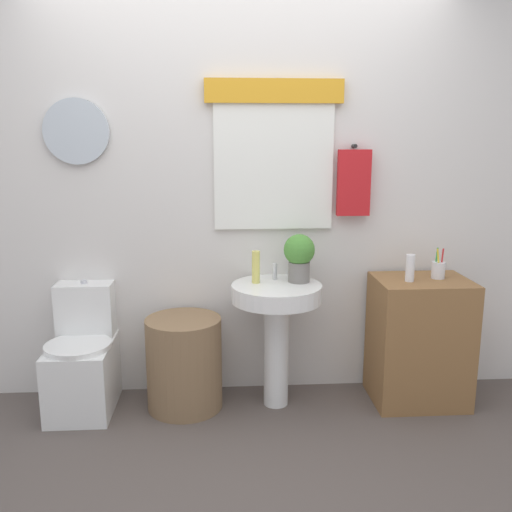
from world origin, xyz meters
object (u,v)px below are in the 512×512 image
(pedestal_sink, at_px, (276,314))
(laundry_hamper, at_px, (184,363))
(soap_bottle, at_px, (256,267))
(potted_plant, at_px, (299,255))
(toilet, at_px, (83,362))
(toothbrush_cup, at_px, (438,270))
(lotion_bottle, at_px, (410,268))
(wooden_cabinet, at_px, (419,341))

(pedestal_sink, bearing_deg, laundry_hamper, 180.00)
(soap_bottle, bearing_deg, pedestal_sink, -22.62)
(laundry_hamper, xyz_separation_m, pedestal_sink, (0.56, 0.00, 0.30))
(laundry_hamper, relative_size, soap_bottle, 2.90)
(pedestal_sink, xyz_separation_m, potted_plant, (0.14, 0.06, 0.34))
(laundry_hamper, relative_size, potted_plant, 1.94)
(toilet, distance_m, laundry_hamper, 0.61)
(pedestal_sink, bearing_deg, toothbrush_cup, 1.16)
(potted_plant, bearing_deg, pedestal_sink, -156.80)
(toilet, bearing_deg, potted_plant, 1.23)
(toilet, distance_m, soap_bottle, 1.18)
(pedestal_sink, xyz_separation_m, lotion_bottle, (0.78, -0.04, 0.28))
(pedestal_sink, height_order, lotion_bottle, lotion_bottle)
(pedestal_sink, distance_m, wooden_cabinet, 0.90)
(toilet, bearing_deg, wooden_cabinet, -0.90)
(soap_bottle, relative_size, potted_plant, 0.67)
(pedestal_sink, xyz_separation_m, soap_bottle, (-0.12, 0.05, 0.28))
(toilet, relative_size, pedestal_sink, 1.00)
(lotion_bottle, bearing_deg, toothbrush_cup, 17.03)
(toothbrush_cup, bearing_deg, toilet, 179.67)
(potted_plant, bearing_deg, wooden_cabinet, -4.62)
(toilet, bearing_deg, pedestal_sink, -1.58)
(laundry_hamper, bearing_deg, toothbrush_cup, 0.74)
(toilet, relative_size, laundry_hamper, 1.36)
(lotion_bottle, distance_m, toothbrush_cup, 0.21)
(potted_plant, relative_size, lotion_bottle, 1.80)
(toilet, xyz_separation_m, laundry_hamper, (0.61, -0.03, -0.01))
(wooden_cabinet, relative_size, lotion_bottle, 4.83)
(toilet, xyz_separation_m, lotion_bottle, (1.95, -0.07, 0.57))
(toothbrush_cup, bearing_deg, wooden_cabinet, -168.49)
(wooden_cabinet, bearing_deg, lotion_bottle, -157.75)
(wooden_cabinet, distance_m, potted_plant, 0.92)
(laundry_hamper, height_order, toothbrush_cup, toothbrush_cup)
(wooden_cabinet, bearing_deg, laundry_hamper, 180.00)
(laundry_hamper, distance_m, lotion_bottle, 1.46)
(wooden_cabinet, xyz_separation_m, toothbrush_cup, (0.10, 0.02, 0.44))
(soap_bottle, relative_size, toothbrush_cup, 1.05)
(pedestal_sink, xyz_separation_m, toothbrush_cup, (0.98, 0.02, 0.25))
(pedestal_sink, height_order, potted_plant, potted_plant)
(laundry_hamper, xyz_separation_m, wooden_cabinet, (1.44, 0.00, 0.11))
(toilet, distance_m, toothbrush_cup, 2.21)
(wooden_cabinet, height_order, toothbrush_cup, toothbrush_cup)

